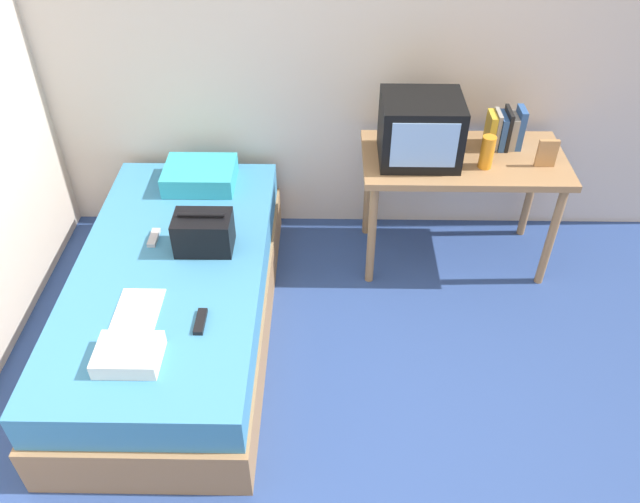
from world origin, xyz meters
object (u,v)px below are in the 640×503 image
tv (420,129)px  picture_frame (547,153)px  handbag (204,233)px  folded_towel (129,355)px  water_bottle (487,152)px  remote_silver (154,238)px  desk (462,170)px  magazine (138,310)px  book_row (505,130)px  remote_dark (200,321)px  bed (176,298)px  pillow (200,175)px

tv → picture_frame: bearing=-6.2°
handbag → folded_towel: size_ratio=1.07×
water_bottle → remote_silver: bearing=-168.5°
water_bottle → folded_towel: (-1.73, -1.22, -0.30)m
desk → magazine: desk is taller
folded_towel → water_bottle: bearing=35.2°
handbag → folded_towel: (-0.21, -0.78, -0.06)m
book_row → picture_frame: (0.19, -0.22, -0.03)m
tv → remote_dark: size_ratio=2.82×
water_bottle → bed: bearing=-161.4°
water_bottle → book_row: bearing=58.4°
pillow → remote_silver: size_ratio=2.90×
bed → handbag: 0.41m
water_bottle → remote_silver: (-1.81, -0.37, -0.33)m
water_bottle → remote_silver: size_ratio=1.31×
magazine → book_row: bearing=30.9°
handbag → folded_towel: bearing=-105.0°
desk → pillow: size_ratio=2.78×
remote_silver → magazine: bearing=-85.6°
picture_frame → folded_towel: 2.42m
handbag → magazine: handbag is taller
folded_towel → book_row: bearing=37.8°
pillow → remote_dark: pillow is taller
tv → handbag: tv is taller
desk → tv: tv is taller
tv → handbag: size_ratio=1.47×
tv → bed: bearing=-153.6°
remote_silver → book_row: bearing=17.1°
desk → remote_silver: (-1.71, -0.48, -0.14)m
picture_frame → remote_dark: 2.07m
picture_frame → pillow: picture_frame is taller
pillow → handbag: (0.12, -0.61, 0.04)m
water_bottle → magazine: size_ratio=0.65×
desk → pillow: desk is taller
magazine → pillow: bearing=83.4°
magazine → remote_dark: remote_dark is taller
pillow → desk: bearing=-2.4°
remote_silver → remote_dark: bearing=-60.3°
picture_frame → magazine: bearing=-156.2°
tv → picture_frame: (0.70, -0.08, -0.10)m
remote_dark → folded_towel: (-0.27, -0.23, 0.03)m
water_bottle → remote_dark: water_bottle is taller
book_row → magazine: bearing=-149.1°
tv → water_bottle: size_ratio=2.34×
book_row → picture_frame: book_row is taller
tv → remote_dark: tv is taller
bed → picture_frame: picture_frame is taller
book_row → handbag: bearing=-158.2°
book_row → handbag: size_ratio=0.80×
handbag → remote_silver: size_ratio=2.08×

